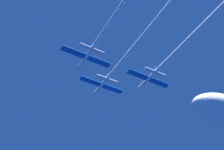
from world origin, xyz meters
TOP-DOWN VIEW (x-y plane):
  - jet_lead at (-0.52, -19.13)m, footprint 18.73×63.74m
  - jet_left_wing at (-12.87, -33.26)m, footprint 18.73×68.63m
  - jet_right_wing at (13.03, -35.31)m, footprint 18.73×70.43m
  - cloud_wispy at (53.04, -12.49)m, footprint 30.55×16.80m

SIDE VIEW (x-z plane):
  - cloud_wispy at x=53.04m, z-range -5.98..4.71m
  - jet_right_wing at x=13.03m, z-range -1.80..1.30m
  - jet_left_wing at x=-12.87m, z-range -1.54..1.57m
  - jet_lead at x=-0.52m, z-range -1.03..2.08m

